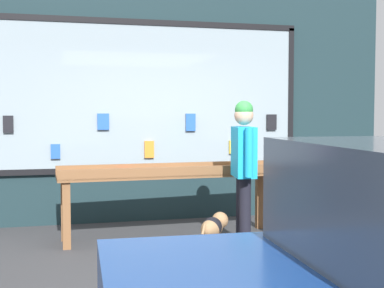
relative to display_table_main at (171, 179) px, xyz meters
The scene contains 5 objects.
ground_plane 1.39m from the display_table_main, 89.98° to the right, with size 40.00×40.00×0.00m, color #38383A.
shopfront_facade 1.62m from the display_table_main, 93.32° to the left, with size 7.06×0.29×3.66m.
display_table_main is the anchor object (origin of this frame).
person_browsing 0.99m from the display_table_main, 40.52° to the right, with size 0.28×0.66×1.69m.
small_dog 0.98m from the display_table_main, 69.52° to the right, with size 0.45×0.51×0.42m.
Camera 1 is at (-1.35, -5.22, 1.55)m, focal length 50.00 mm.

